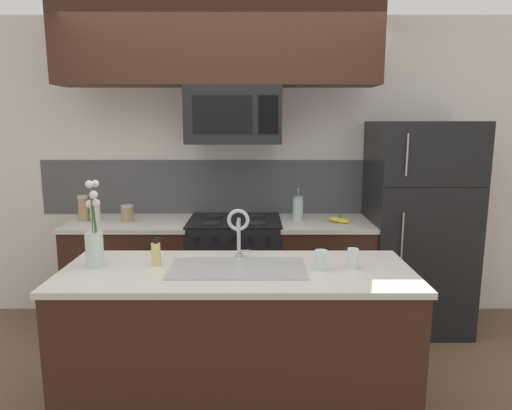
{
  "coord_description": "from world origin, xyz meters",
  "views": [
    {
      "loc": [
        0.18,
        -2.79,
        1.71
      ],
      "look_at": [
        0.16,
        0.27,
        1.16
      ],
      "focal_mm": 32.0,
      "sensor_mm": 36.0,
      "label": 1
    }
  ],
  "objects_px": {
    "refrigerator": "(419,226)",
    "dish_soap_bottle": "(158,254)",
    "storage_jar_short": "(130,213)",
    "drinking_glass": "(323,260)",
    "spare_glass": "(355,258)",
    "storage_jar_tall": "(86,208)",
    "microwave": "(236,115)",
    "banana_bunch": "(342,220)",
    "sink_faucet": "(241,226)",
    "flower_vase": "(97,243)",
    "stove_range": "(237,273)",
    "storage_jar_medium": "(98,212)",
    "french_press": "(300,208)"
  },
  "relations": [
    {
      "from": "storage_jar_medium",
      "to": "dish_soap_bottle",
      "type": "xyz_separation_m",
      "value": [
        0.76,
        -1.19,
        -0.01
      ]
    },
    {
      "from": "storage_jar_medium",
      "to": "spare_glass",
      "type": "distance_m",
      "value": 2.24
    },
    {
      "from": "storage_jar_short",
      "to": "french_press",
      "type": "height_order",
      "value": "french_press"
    },
    {
      "from": "refrigerator",
      "to": "sink_faucet",
      "type": "height_order",
      "value": "refrigerator"
    },
    {
      "from": "storage_jar_medium",
      "to": "flower_vase",
      "type": "bearing_deg",
      "value": -70.9
    },
    {
      "from": "storage_jar_medium",
      "to": "banana_bunch",
      "type": "relative_size",
      "value": 0.78
    },
    {
      "from": "french_press",
      "to": "flower_vase",
      "type": "bearing_deg",
      "value": -134.73
    },
    {
      "from": "refrigerator",
      "to": "dish_soap_bottle",
      "type": "xyz_separation_m",
      "value": [
        -1.91,
        -1.21,
        0.12
      ]
    },
    {
      "from": "refrigerator",
      "to": "storage_jar_tall",
      "type": "distance_m",
      "value": 2.78
    },
    {
      "from": "flower_vase",
      "to": "refrigerator",
      "type": "bearing_deg",
      "value": 28.69
    },
    {
      "from": "banana_bunch",
      "to": "french_press",
      "type": "distance_m",
      "value": 0.36
    },
    {
      "from": "spare_glass",
      "to": "banana_bunch",
      "type": "bearing_deg",
      "value": 83.02
    },
    {
      "from": "microwave",
      "to": "dish_soap_bottle",
      "type": "bearing_deg",
      "value": -108.62
    },
    {
      "from": "stove_range",
      "to": "dish_soap_bottle",
      "type": "distance_m",
      "value": 1.35
    },
    {
      "from": "refrigerator",
      "to": "stove_range",
      "type": "bearing_deg",
      "value": -179.25
    },
    {
      "from": "stove_range",
      "to": "french_press",
      "type": "bearing_deg",
      "value": 6.49
    },
    {
      "from": "storage_jar_medium",
      "to": "stove_range",
      "type": "bearing_deg",
      "value": -0.07
    },
    {
      "from": "microwave",
      "to": "spare_glass",
      "type": "height_order",
      "value": "microwave"
    },
    {
      "from": "storage_jar_short",
      "to": "storage_jar_tall",
      "type": "bearing_deg",
      "value": 177.65
    },
    {
      "from": "banana_bunch",
      "to": "storage_jar_short",
      "type": "bearing_deg",
      "value": 177.91
    },
    {
      "from": "refrigerator",
      "to": "storage_jar_tall",
      "type": "bearing_deg",
      "value": -179.98
    },
    {
      "from": "microwave",
      "to": "french_press",
      "type": "relative_size",
      "value": 2.79
    },
    {
      "from": "banana_bunch",
      "to": "french_press",
      "type": "bearing_deg",
      "value": 160.27
    },
    {
      "from": "stove_range",
      "to": "sink_faucet",
      "type": "distance_m",
      "value": 1.24
    },
    {
      "from": "drinking_glass",
      "to": "spare_glass",
      "type": "bearing_deg",
      "value": 9.62
    },
    {
      "from": "stove_range",
      "to": "storage_jar_tall",
      "type": "relative_size",
      "value": 4.38
    },
    {
      "from": "dish_soap_bottle",
      "to": "drinking_glass",
      "type": "bearing_deg",
      "value": -4.75
    },
    {
      "from": "storage_jar_tall",
      "to": "storage_jar_short",
      "type": "bearing_deg",
      "value": -2.35
    },
    {
      "from": "banana_bunch",
      "to": "sink_faucet",
      "type": "height_order",
      "value": "sink_faucet"
    },
    {
      "from": "banana_bunch",
      "to": "sink_faucet",
      "type": "relative_size",
      "value": 0.62
    },
    {
      "from": "microwave",
      "to": "storage_jar_tall",
      "type": "relative_size",
      "value": 3.51
    },
    {
      "from": "storage_jar_medium",
      "to": "flower_vase",
      "type": "height_order",
      "value": "flower_vase"
    },
    {
      "from": "sink_faucet",
      "to": "drinking_glass",
      "type": "bearing_deg",
      "value": -24.17
    },
    {
      "from": "dish_soap_bottle",
      "to": "spare_glass",
      "type": "xyz_separation_m",
      "value": [
        1.11,
        -0.05,
        -0.01
      ]
    },
    {
      "from": "microwave",
      "to": "spare_glass",
      "type": "distance_m",
      "value": 1.62
    },
    {
      "from": "storage_jar_medium",
      "to": "flower_vase",
      "type": "relative_size",
      "value": 0.3
    },
    {
      "from": "french_press",
      "to": "sink_faucet",
      "type": "xyz_separation_m",
      "value": [
        -0.45,
        -1.12,
        0.1
      ]
    },
    {
      "from": "stove_range",
      "to": "spare_glass",
      "type": "xyz_separation_m",
      "value": [
        0.72,
        -1.23,
        0.5
      ]
    },
    {
      "from": "french_press",
      "to": "sink_faucet",
      "type": "relative_size",
      "value": 0.87
    },
    {
      "from": "refrigerator",
      "to": "sink_faucet",
      "type": "bearing_deg",
      "value": -143.3
    },
    {
      "from": "storage_jar_medium",
      "to": "dish_soap_bottle",
      "type": "bearing_deg",
      "value": -57.5
    },
    {
      "from": "refrigerator",
      "to": "dish_soap_bottle",
      "type": "relative_size",
      "value": 10.45
    },
    {
      "from": "storage_jar_short",
      "to": "drinking_glass",
      "type": "bearing_deg",
      "value": -41.72
    },
    {
      "from": "dish_soap_bottle",
      "to": "french_press",
      "type": "bearing_deg",
      "value": 53.56
    },
    {
      "from": "storage_jar_tall",
      "to": "drinking_glass",
      "type": "xyz_separation_m",
      "value": [
        1.79,
        -1.28,
        -0.05
      ]
    },
    {
      "from": "french_press",
      "to": "sink_faucet",
      "type": "height_order",
      "value": "sink_faucet"
    },
    {
      "from": "refrigerator",
      "to": "flower_vase",
      "type": "height_order",
      "value": "refrigerator"
    },
    {
      "from": "refrigerator",
      "to": "flower_vase",
      "type": "distance_m",
      "value": 2.57
    },
    {
      "from": "storage_jar_short",
      "to": "drinking_glass",
      "type": "distance_m",
      "value": 1.91
    },
    {
      "from": "banana_bunch",
      "to": "spare_glass",
      "type": "bearing_deg",
      "value": -96.98
    }
  ]
}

